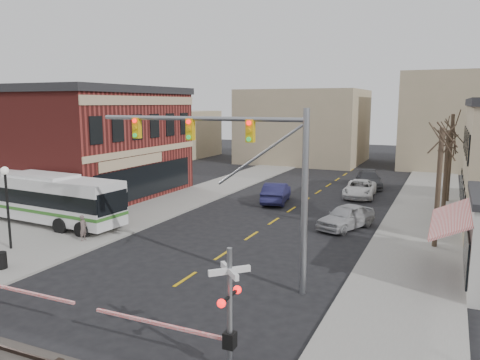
% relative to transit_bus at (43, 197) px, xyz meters
% --- Properties ---
extents(ground, '(160.00, 160.00, 0.00)m').
position_rel_transit_bus_xyz_m(ground, '(14.20, -6.94, -1.85)').
color(ground, black).
rests_on(ground, ground).
extents(sidewalk_west, '(5.00, 60.00, 0.12)m').
position_rel_transit_bus_xyz_m(sidewalk_west, '(4.70, 13.06, -1.79)').
color(sidewalk_west, gray).
rests_on(sidewalk_west, ground).
extents(sidewalk_east, '(5.00, 60.00, 0.12)m').
position_rel_transit_bus_xyz_m(sidewalk_east, '(23.70, 13.06, -1.79)').
color(sidewalk_east, gray).
rests_on(sidewalk_east, ground).
extents(brick_building, '(30.40, 15.40, 9.60)m').
position_rel_transit_bus_xyz_m(brick_building, '(-12.78, 9.06, 2.96)').
color(brick_building, maroon).
rests_on(brick_building, ground).
extents(tree_east_a, '(0.28, 0.28, 6.75)m').
position_rel_transit_bus_xyz_m(tree_east_a, '(24.70, 5.06, 1.64)').
color(tree_east_a, '#382B21').
rests_on(tree_east_a, sidewalk_east).
extents(tree_east_b, '(0.28, 0.28, 6.30)m').
position_rel_transit_bus_xyz_m(tree_east_b, '(25.00, 11.06, 1.42)').
color(tree_east_b, '#382B21').
rests_on(tree_east_b, sidewalk_east).
extents(tree_east_c, '(0.28, 0.28, 7.20)m').
position_rel_transit_bus_xyz_m(tree_east_c, '(25.20, 19.06, 1.87)').
color(tree_east_c, '#382B21').
rests_on(tree_east_c, sidewalk_east).
extents(transit_bus, '(12.91, 3.68, 3.28)m').
position_rel_transit_bus_xyz_m(transit_bus, '(0.00, 0.00, 0.00)').
color(transit_bus, silver).
rests_on(transit_bus, ground).
extents(traffic_signal_mast, '(10.48, 0.30, 8.00)m').
position_rel_transit_bus_xyz_m(traffic_signal_mast, '(16.85, -4.22, 3.91)').
color(traffic_signal_mast, gray).
rests_on(traffic_signal_mast, ground).
extents(rr_crossing_east, '(5.60, 1.36, 4.00)m').
position_rel_transit_bus_xyz_m(rr_crossing_east, '(19.04, -11.08, 0.12)').
color(rr_crossing_east, gray).
rests_on(rr_crossing_east, ground).
extents(street_lamp, '(0.44, 0.44, 4.64)m').
position_rel_transit_bus_xyz_m(street_lamp, '(2.99, -5.18, 1.56)').
color(street_lamp, black).
rests_on(street_lamp, sidewalk_west).
extents(trash_bin, '(0.60, 0.60, 0.82)m').
position_rel_transit_bus_xyz_m(trash_bin, '(5.31, -7.69, -1.32)').
color(trash_bin, black).
rests_on(trash_bin, sidewalk_west).
extents(car_a, '(3.54, 5.07, 1.60)m').
position_rel_transit_bus_xyz_m(car_a, '(19.20, 7.26, -1.05)').
color(car_a, '#A2A3A7').
rests_on(car_a, ground).
extents(car_b, '(2.72, 5.38, 1.69)m').
position_rel_transit_bus_xyz_m(car_b, '(12.21, 13.06, -1.00)').
color(car_b, '#19193F').
rests_on(car_b, ground).
extents(car_c, '(2.84, 5.56, 1.50)m').
position_rel_transit_bus_xyz_m(car_c, '(18.15, 18.26, -1.10)').
color(car_c, white).
rests_on(car_c, ground).
extents(car_d, '(3.55, 5.74, 1.55)m').
position_rel_transit_bus_xyz_m(car_d, '(18.08, 23.53, -1.07)').
color(car_d, '#434448').
rests_on(car_d, ground).
extents(pedestrian_near, '(0.43, 0.60, 1.53)m').
position_rel_transit_bus_xyz_m(pedestrian_near, '(5.63, -2.29, -0.96)').
color(pedestrian_near, '#62524F').
rests_on(pedestrian_near, sidewalk_west).
extents(pedestrian_far, '(1.05, 1.11, 1.81)m').
position_rel_transit_bus_xyz_m(pedestrian_far, '(2.70, 0.61, -0.82)').
color(pedestrian_far, '#2E2E50').
rests_on(pedestrian_far, sidewalk_west).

